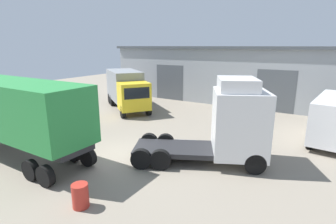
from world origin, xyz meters
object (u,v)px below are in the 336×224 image
container_trailer_red (15,110)px  delivery_van_white (335,118)px  oil_drum (80,196)px  tractor_unit_white (230,124)px  box_truck_yellow (126,88)px

container_trailer_red → delivery_van_white: size_ratio=1.53×
delivery_van_white → oil_drum: size_ratio=6.71×
tractor_unit_white → box_truck_yellow: tractor_unit_white is taller
container_trailer_red → box_truck_yellow: size_ratio=1.30×
tractor_unit_white → delivery_van_white: bearing=28.5°
tractor_unit_white → oil_drum: size_ratio=7.58×
container_trailer_red → box_truck_yellow: 11.41m
tractor_unit_white → container_trailer_red: (-9.17, -4.95, 0.57)m
box_truck_yellow → delivery_van_white: size_ratio=1.18×
oil_drum → delivery_van_white: bearing=58.6°
tractor_unit_white → container_trailer_red: tractor_unit_white is taller
container_trailer_red → delivery_van_white: 17.51m
box_truck_yellow → delivery_van_white: bearing=36.3°
tractor_unit_white → box_truck_yellow: (-11.57, 6.19, -0.07)m
box_truck_yellow → container_trailer_red: bearing=-41.2°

